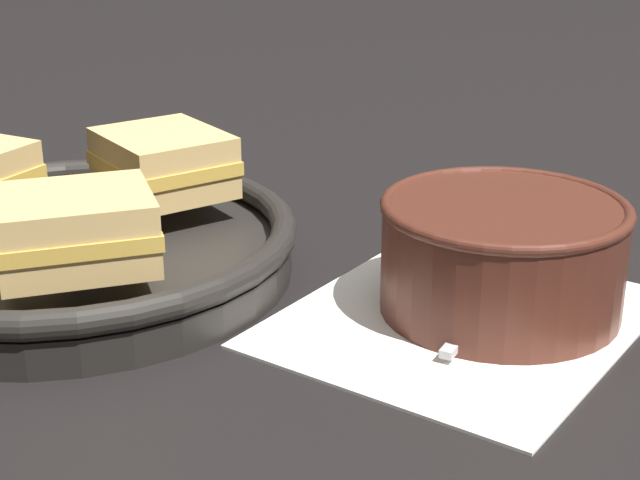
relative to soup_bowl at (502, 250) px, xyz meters
The scene contains 7 objects.
ground_plane 0.10m from the soup_bowl, 120.82° to the left, with size 4.00×4.00×0.00m, color black.
napkin 0.05m from the soup_bowl, 157.50° to the left, with size 0.26×0.23×0.00m.
soup_bowl is the anchor object (origin of this frame).
spoon 0.04m from the soup_bowl, 22.87° to the left, with size 0.15×0.05×0.01m.
skillet 0.30m from the soup_bowl, 119.55° to the left, with size 0.32×0.45×0.04m.
sandwich_near_left 0.27m from the soup_bowl, 135.86° to the left, with size 0.12×0.12×0.05m.
sandwich_near_right 0.26m from the soup_bowl, 103.62° to the left, with size 0.10×0.11×0.05m.
Camera 1 is at (-0.47, -0.37, 0.27)m, focal length 55.00 mm.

